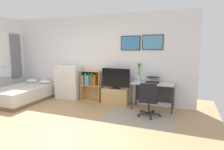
{
  "coord_description": "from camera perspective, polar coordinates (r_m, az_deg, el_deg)",
  "views": [
    {
      "loc": [
        2.77,
        -3.14,
        1.72
      ],
      "look_at": [
        0.94,
        1.5,
        0.99
      ],
      "focal_mm": 30.84,
      "sensor_mm": 36.0,
      "label": 1
    }
  ],
  "objects": [
    {
      "name": "ground_plane",
      "position": [
        4.52,
        -18.93,
        -14.45
      ],
      "size": [
        7.2,
        7.2,
        0.0
      ],
      "primitive_type": "plane",
      "color": "tan"
    },
    {
      "name": "wall_back_with_posters",
      "position": [
        6.22,
        -4.73,
        5.0
      ],
      "size": [
        6.12,
        0.09,
        2.7
      ],
      "color": "white",
      "rests_on": "ground_plane"
    },
    {
      "name": "area_rug",
      "position": [
        4.89,
        7.92,
        -12.26
      ],
      "size": [
        1.7,
        1.2,
        0.01
      ],
      "primitive_type": "cube",
      "color": "#9E937F",
      "rests_on": "ground_plane"
    },
    {
      "name": "bed",
      "position": [
        6.8,
        -24.76,
        -5.01
      ],
      "size": [
        1.32,
        1.98,
        0.59
      ],
      "rotation": [
        0.0,
        0.0,
        0.02
      ],
      "color": "brown",
      "rests_on": "ground_plane"
    },
    {
      "name": "dresser",
      "position": [
        6.53,
        -12.84,
        -2.1
      ],
      "size": [
        0.83,
        0.46,
        1.11
      ],
      "color": "white",
      "rests_on": "ground_plane"
    },
    {
      "name": "bookshelf",
      "position": [
        6.17,
        -6.38,
        -2.28
      ],
      "size": [
        0.66,
        0.3,
        0.97
      ],
      "color": "tan",
      "rests_on": "ground_plane"
    },
    {
      "name": "tv_stand",
      "position": [
        5.85,
        1.15,
        -6.27
      ],
      "size": [
        0.8,
        0.41,
        0.48
      ],
      "color": "tan",
      "rests_on": "ground_plane"
    },
    {
      "name": "television",
      "position": [
        5.72,
        1.08,
        -1.04
      ],
      "size": [
        0.88,
        0.16,
        0.6
      ],
      "color": "black",
      "rests_on": "tv_stand"
    },
    {
      "name": "desk",
      "position": [
        5.49,
        12.19,
        -3.6
      ],
      "size": [
        1.13,
        0.55,
        0.74
      ],
      "color": "silver",
      "rests_on": "ground_plane"
    },
    {
      "name": "office_chair",
      "position": [
        4.81,
        10.81,
        -7.0
      ],
      "size": [
        0.56,
        0.58,
        0.86
      ],
      "rotation": [
        0.0,
        0.0,
        0.06
      ],
      "color": "#232326",
      "rests_on": "ground_plane"
    },
    {
      "name": "laptop",
      "position": [
        5.49,
        11.91,
        -1.4
      ],
      "size": [
        0.41,
        0.43,
        0.16
      ],
      "rotation": [
        0.0,
        0.0,
        0.09
      ],
      "color": "black",
      "rests_on": "desk"
    },
    {
      "name": "computer_mouse",
      "position": [
        5.32,
        14.5,
        -2.34
      ],
      "size": [
        0.06,
        0.1,
        0.03
      ],
      "primitive_type": "ellipsoid",
      "color": "silver",
      "rests_on": "desk"
    },
    {
      "name": "bamboo_vase",
      "position": [
        5.63,
        8.05,
        0.8
      ],
      "size": [
        0.1,
        0.1,
        0.51
      ],
      "color": "silver",
      "rests_on": "desk"
    },
    {
      "name": "wine_glass",
      "position": [
        5.36,
        9.11,
        -0.81
      ],
      "size": [
        0.07,
        0.07,
        0.18
      ],
      "color": "silver",
      "rests_on": "desk"
    }
  ]
}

